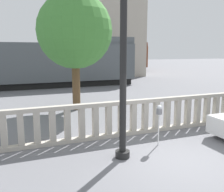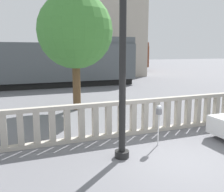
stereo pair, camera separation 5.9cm
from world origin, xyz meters
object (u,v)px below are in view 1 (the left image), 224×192
Objects in this scene: lamppost at (123,48)px; parking_meter at (159,113)px; tree_left at (75,31)px; train_near at (21,65)px; train_far at (83,58)px.

parking_meter is at bearing 17.00° from lamppost.
lamppost is at bearing -92.01° from tree_left.
parking_meter is (1.53, 0.47, -2.08)m from lamppost.
lamppost is 16.39m from train_near.
train_near is (-3.73, 15.73, 0.88)m from parking_meter.
train_far is at bearing 57.60° from train_near.
lamppost is 6.75m from tree_left.
train_near is at bearing -122.40° from train_far.
tree_left is at bearing -105.82° from train_far.
train_far reaches higher than parking_meter.
train_far is (5.54, 30.34, 0.94)m from parking_meter.
train_near is (-2.20, 16.20, -1.19)m from lamppost.
parking_meter is 7.03m from tree_left.
train_far is at bearing 79.65° from parking_meter.
lamppost is at bearing -102.92° from train_far.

